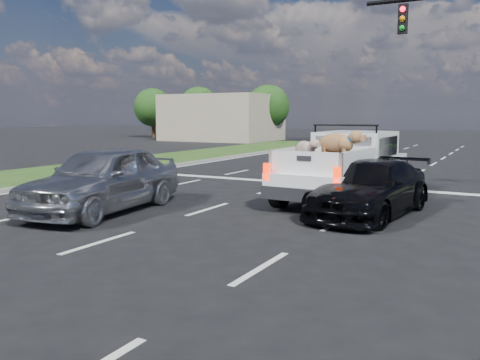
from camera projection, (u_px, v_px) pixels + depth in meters
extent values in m
plane|color=black|center=(173.00, 254.00, 9.06)|extent=(160.00, 160.00, 0.00)
cube|color=silver|center=(150.00, 190.00, 16.77)|extent=(0.12, 60.00, 0.01)
cube|color=silver|center=(243.00, 198.00, 15.12)|extent=(0.12, 60.00, 0.01)
cube|color=silver|center=(360.00, 208.00, 13.48)|extent=(0.12, 60.00, 0.01)
cube|color=silver|center=(72.00, 183.00, 18.44)|extent=(0.15, 60.00, 0.01)
cube|color=silver|center=(341.00, 186.00, 17.79)|extent=(17.00, 0.45, 0.01)
cube|color=#1F4214|center=(22.00, 178.00, 19.70)|extent=(5.00, 60.00, 0.10)
cube|color=gray|center=(67.00, 181.00, 18.55)|extent=(0.15, 60.00, 0.14)
cube|color=black|center=(403.00, 19.00, 16.67)|extent=(0.30, 0.18, 0.95)
sphere|color=red|center=(403.00, 9.00, 16.54)|extent=(0.18, 0.18, 0.18)
cube|color=tan|center=(222.00, 118.00, 49.62)|extent=(10.00, 8.00, 4.40)
cylinder|color=#332114|center=(153.00, 128.00, 56.22)|extent=(0.44, 0.44, 2.16)
sphere|color=#143A0F|center=(153.00, 107.00, 55.93)|extent=(4.20, 4.20, 4.20)
cylinder|color=#332114|center=(199.00, 128.00, 53.39)|extent=(0.44, 0.44, 2.16)
sphere|color=#143A0F|center=(199.00, 107.00, 53.11)|extent=(4.20, 4.20, 4.20)
cylinder|color=#332114|center=(268.00, 129.00, 49.63)|extent=(0.44, 0.44, 2.16)
sphere|color=#143A0F|center=(268.00, 106.00, 49.35)|extent=(4.20, 4.20, 4.20)
cylinder|color=black|center=(280.00, 192.00, 13.60)|extent=(0.34, 0.85, 0.83)
cylinder|color=black|center=(348.00, 198.00, 12.63)|extent=(0.34, 0.85, 0.83)
cylinder|color=black|center=(333.00, 176.00, 17.06)|extent=(0.34, 0.85, 0.83)
cylinder|color=black|center=(391.00, 180.00, 16.09)|extent=(0.34, 0.85, 0.83)
cube|color=white|center=(341.00, 175.00, 14.85)|extent=(2.33, 5.90, 0.57)
cube|color=white|center=(356.00, 147.00, 15.92)|extent=(2.13, 2.61, 0.94)
cube|color=black|center=(343.00, 148.00, 14.86)|extent=(1.70, 0.11, 0.68)
cylinder|color=black|center=(345.00, 125.00, 14.90)|extent=(1.98, 0.14, 0.05)
cube|color=black|center=(325.00, 171.00, 13.72)|extent=(2.07, 2.88, 0.07)
cube|color=white|center=(293.00, 157.00, 14.15)|extent=(0.21, 2.80, 0.57)
cube|color=white|center=(359.00, 160.00, 13.20)|extent=(0.21, 2.80, 0.57)
cube|color=white|center=(305.00, 163.00, 12.52)|extent=(1.96, 0.17, 0.57)
cube|color=red|center=(267.00, 172.00, 12.83)|extent=(0.18, 0.07, 0.44)
cube|color=red|center=(337.00, 176.00, 11.88)|extent=(0.18, 0.07, 0.44)
cube|color=black|center=(302.00, 194.00, 12.49)|extent=(2.12, 0.42, 0.33)
imported|color=#A6A7AC|center=(103.00, 179.00, 12.98)|extent=(2.55, 5.21, 1.71)
imported|color=black|center=(370.00, 188.00, 12.51)|extent=(2.47, 4.86, 1.35)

